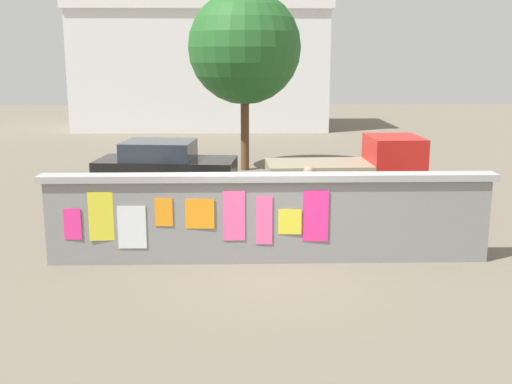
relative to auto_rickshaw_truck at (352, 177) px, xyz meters
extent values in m
plane|color=#6B6051|center=(-2.13, 4.49, -0.90)|extent=(60.00, 60.00, 0.00)
cube|color=gray|center=(-2.13, -3.51, -0.14)|extent=(8.00, 0.30, 1.52)
cube|color=#9B9B9B|center=(-2.13, -3.51, 0.68)|extent=(8.20, 0.42, 0.12)
cube|color=#F42D8C|center=(-5.63, -3.67, -0.13)|extent=(0.31, 0.03, 0.57)
cube|color=yellow|center=(-5.12, -3.67, 0.01)|extent=(0.44, 0.04, 0.89)
cube|color=silver|center=(-4.58, -3.67, -0.19)|extent=(0.50, 0.02, 0.78)
cube|color=orange|center=(-4.00, -3.67, 0.08)|extent=(0.32, 0.02, 0.51)
cube|color=orange|center=(-3.36, -3.67, 0.05)|extent=(0.52, 0.03, 0.54)
cube|color=#F9599E|center=(-2.76, -3.67, 0.01)|extent=(0.40, 0.01, 0.91)
cube|color=#F9599E|center=(-2.22, -3.67, -0.08)|extent=(0.29, 0.02, 0.89)
cube|color=yellow|center=(-1.76, -3.67, -0.11)|extent=(0.42, 0.03, 0.46)
cube|color=#F42D8C|center=(-1.30, -3.67, -0.01)|extent=(0.46, 0.03, 0.94)
cylinder|color=black|center=(1.07, 0.69, -0.55)|extent=(0.71, 0.22, 0.70)
cylinder|color=black|center=(1.11, -0.61, -0.55)|extent=(0.71, 0.22, 0.70)
cylinder|color=black|center=(-1.43, 0.60, -0.55)|extent=(0.71, 0.22, 0.70)
cylinder|color=black|center=(-1.39, -0.70, -0.55)|extent=(0.71, 0.22, 0.70)
cube|color=red|center=(0.99, 0.03, 0.20)|extent=(1.25, 1.54, 1.50)
cube|color=gray|center=(-0.81, -0.03, -0.10)|extent=(2.45, 1.58, 0.90)
cylinder|color=black|center=(-3.37, 3.30, -0.60)|extent=(0.62, 0.24, 0.60)
cylinder|color=black|center=(-3.53, 1.85, -0.60)|extent=(0.62, 0.24, 0.60)
cylinder|color=black|center=(-5.86, 3.58, -0.60)|extent=(0.62, 0.24, 0.60)
cylinder|color=black|center=(-6.02, 2.13, -0.60)|extent=(0.62, 0.24, 0.60)
cube|color=black|center=(-4.69, 2.71, -0.30)|extent=(3.96, 2.11, 0.60)
cube|color=#262D38|center=(-4.89, 2.74, 0.25)|extent=(2.06, 1.74, 0.50)
cylinder|color=black|center=(-5.67, -1.31, -0.60)|extent=(0.61, 0.21, 0.60)
cylinder|color=black|center=(-4.39, -1.07, -0.60)|extent=(0.61, 0.23, 0.60)
cube|color=#197233|center=(-5.03, -1.19, -0.32)|extent=(1.03, 0.42, 0.32)
cube|color=black|center=(-4.83, -1.16, -0.14)|extent=(0.59, 0.32, 0.10)
cube|color=#262626|center=(-5.57, -1.29, -0.05)|extent=(0.14, 0.56, 0.03)
cylinder|color=black|center=(-4.05, -2.28, -0.57)|extent=(0.65, 0.20, 0.66)
cylinder|color=black|center=(-3.03, -2.54, -0.57)|extent=(0.65, 0.20, 0.66)
cube|color=black|center=(-3.54, -2.41, -0.39)|extent=(0.93, 0.27, 0.06)
cylinder|color=black|center=(-3.39, -2.45, -0.17)|extent=(0.04, 0.04, 0.40)
cube|color=black|center=(-3.39, -2.45, 0.03)|extent=(0.21, 0.13, 0.05)
cube|color=black|center=(-4.00, -2.29, -0.02)|extent=(0.15, 0.44, 0.03)
cylinder|color=#BF6626|center=(-1.35, -2.69, -0.50)|extent=(0.12, 0.12, 0.80)
cylinder|color=#BF6626|center=(-1.27, -2.53, -0.50)|extent=(0.12, 0.12, 0.80)
cylinder|color=#BF6626|center=(-1.31, -2.61, 0.20)|extent=(0.45, 0.45, 0.60)
sphere|color=#8C664C|center=(-1.31, -2.61, 0.61)|extent=(0.22, 0.22, 0.22)
cylinder|color=brown|center=(-2.48, 5.97, 0.45)|extent=(0.27, 0.27, 2.70)
sphere|color=#235C24|center=(-2.48, 5.97, 3.07)|extent=(3.62, 3.62, 3.62)
cube|color=silver|center=(-4.60, 18.49, 2.04)|extent=(12.62, 5.00, 5.88)
cube|color=silver|center=(-4.60, 18.49, 5.23)|extent=(12.92, 5.30, 0.50)
camera|label=1|loc=(-2.64, -14.46, 2.80)|focal=43.86mm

